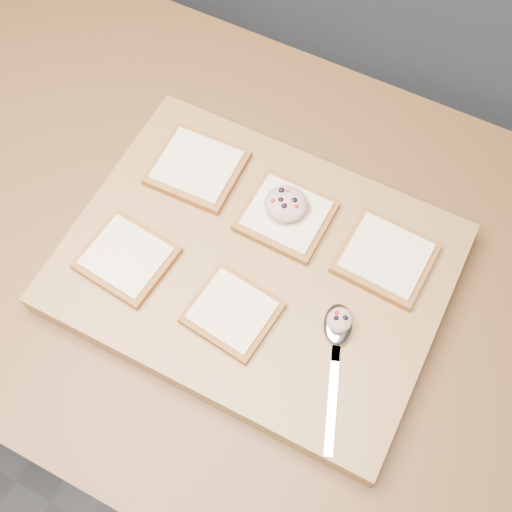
{
  "coord_description": "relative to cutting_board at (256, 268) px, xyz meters",
  "views": [
    {
      "loc": [
        0.21,
        -0.37,
        1.77
      ],
      "look_at": [
        0.03,
        -0.03,
        0.96
      ],
      "focal_mm": 45.0,
      "sensor_mm": 36.0,
      "label": 1
    }
  ],
  "objects": [
    {
      "name": "spoon_salad",
      "position": [
        0.14,
        -0.04,
        0.04
      ],
      "size": [
        0.03,
        0.04,
        0.02
      ],
      "color": "#DB9B8C",
      "rests_on": "spoon"
    },
    {
      "name": "cutting_board",
      "position": [
        0.0,
        0.0,
        0.0
      ],
      "size": [
        0.53,
        0.41,
        0.04
      ],
      "primitive_type": "cube",
      "color": "#9E7744",
      "rests_on": "island_counter"
    },
    {
      "name": "tuna_salad_dollop",
      "position": [
        0.0,
        0.09,
        0.05
      ],
      "size": [
        0.06,
        0.06,
        0.03
      ],
      "color": "#DB9B8C",
      "rests_on": "bread_far_center"
    },
    {
      "name": "bread_near_left",
      "position": [
        -0.16,
        -0.08,
        0.03
      ],
      "size": [
        0.13,
        0.12,
        0.02
      ],
      "color": "#995927",
      "rests_on": "cutting_board"
    },
    {
      "name": "bread_far_left",
      "position": [
        -0.15,
        0.1,
        0.03
      ],
      "size": [
        0.13,
        0.12,
        0.02
      ],
      "color": "#995927",
      "rests_on": "cutting_board"
    },
    {
      "name": "island_counter",
      "position": [
        -0.03,
        0.03,
        -0.47
      ],
      "size": [
        2.0,
        0.8,
        0.9
      ],
      "color": "slate",
      "rests_on": "ground"
    },
    {
      "name": "bread_near_center",
      "position": [
        0.01,
        -0.09,
        0.03
      ],
      "size": [
        0.12,
        0.11,
        0.02
      ],
      "color": "#995927",
      "rests_on": "cutting_board"
    },
    {
      "name": "ground",
      "position": [
        -0.03,
        0.03,
        -0.92
      ],
      "size": [
        4.0,
        4.0,
        0.0
      ],
      "primitive_type": "plane",
      "color": "#515459",
      "rests_on": "ground"
    },
    {
      "name": "bread_far_center",
      "position": [
        0.01,
        0.08,
        0.03
      ],
      "size": [
        0.13,
        0.12,
        0.02
      ],
      "color": "#995927",
      "rests_on": "cutting_board"
    },
    {
      "name": "bread_far_right",
      "position": [
        0.16,
        0.09,
        0.03
      ],
      "size": [
        0.13,
        0.12,
        0.02
      ],
      "color": "#995927",
      "rests_on": "cutting_board"
    },
    {
      "name": "spoon",
      "position": [
        0.15,
        -0.05,
        0.03
      ],
      "size": [
        0.09,
        0.2,
        0.01
      ],
      "color": "silver",
      "rests_on": "cutting_board"
    }
  ]
}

